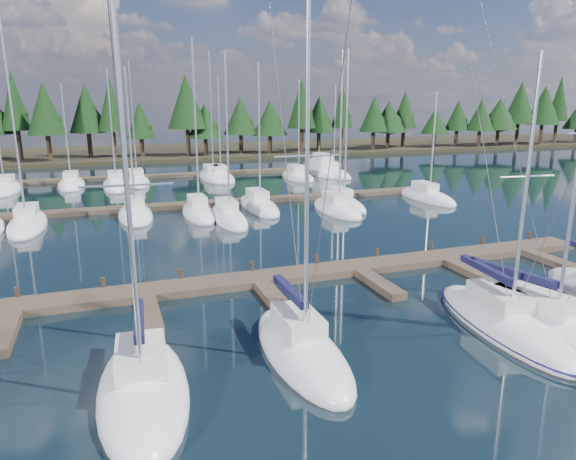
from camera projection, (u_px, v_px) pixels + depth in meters
name	position (u px, v px, depth m)	size (l,w,h in m)	color
ground	(213.00, 231.00, 39.33)	(260.00, 260.00, 0.00)	black
far_shore	(147.00, 153.00, 94.03)	(220.00, 30.00, 0.60)	black
main_dock	(260.00, 283.00, 27.74)	(44.00, 6.13, 0.90)	#4B3D2F
back_docks	(178.00, 188.00, 57.16)	(50.00, 21.80, 0.40)	#4B3D2F
front_sailboat_2	(143.00, 389.00, 17.44)	(3.53, 8.18, 13.36)	white
front_sailboat_3	(301.00, 349.00, 20.19)	(2.71, 8.06, 14.39)	white
front_sailboat_4	(503.00, 323.00, 22.64)	(3.86, 9.70, 12.43)	white
front_sailboat_5	(543.00, 325.00, 22.36)	(5.28, 10.61, 15.59)	white
back_sailboat_rows	(191.00, 194.00, 53.31)	(47.94, 32.95, 16.65)	white
motor_yacht_right	(322.00, 170.00, 69.17)	(3.21, 9.25, 4.60)	white
tree_line	(164.00, 114.00, 83.99)	(186.04, 12.01, 13.96)	black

